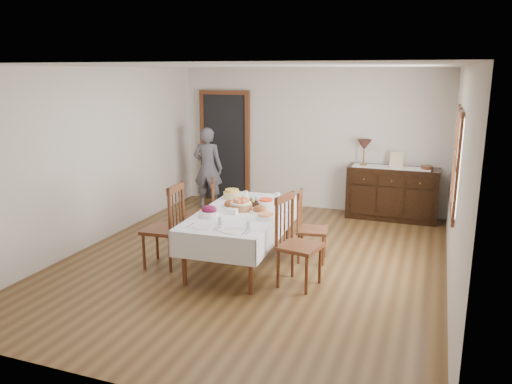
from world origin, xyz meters
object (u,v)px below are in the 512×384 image
(sideboard, at_px, (392,193))
(table_lamp, at_px, (364,146))
(chair_left_far, at_px, (204,212))
(chair_right_far, at_px, (309,226))
(person, at_px, (208,165))
(dining_table, at_px, (241,217))
(chair_right_near, at_px, (295,240))
(chair_left_near, at_px, (166,225))

(sideboard, bearing_deg, table_lamp, -179.25)
(chair_left_far, bearing_deg, chair_right_far, 61.78)
(chair_right_far, relative_size, person, 0.60)
(dining_table, relative_size, chair_right_near, 1.95)
(chair_left_near, bearing_deg, dining_table, 112.89)
(chair_left_near, height_order, chair_left_far, chair_left_near)
(chair_left_near, distance_m, sideboard, 4.18)
(dining_table, height_order, sideboard, sideboard)
(chair_left_far, bearing_deg, table_lamp, 115.24)
(dining_table, xyz_separation_m, chair_right_far, (0.82, 0.40, -0.15))
(dining_table, xyz_separation_m, person, (-1.64, 2.41, 0.18))
(chair_left_far, height_order, sideboard, chair_left_far)
(chair_left_far, height_order, chair_right_near, chair_right_near)
(chair_right_near, relative_size, person, 0.68)
(sideboard, bearing_deg, chair_left_near, -128.18)
(sideboard, bearing_deg, chair_right_far, -109.78)
(chair_left_far, relative_size, chair_right_far, 1.01)
(chair_right_far, bearing_deg, chair_left_near, 108.52)
(dining_table, relative_size, chair_left_near, 1.93)
(chair_left_near, relative_size, chair_right_near, 1.01)
(chair_left_near, bearing_deg, chair_right_near, 86.30)
(chair_left_near, bearing_deg, sideboard, 137.72)
(chair_right_near, xyz_separation_m, person, (-2.51, 2.84, 0.25))
(chair_right_far, xyz_separation_m, sideboard, (0.87, 2.43, -0.03))
(chair_right_near, xyz_separation_m, sideboard, (0.83, 3.27, -0.10))
(chair_left_far, height_order, person, person)
(chair_left_near, height_order, person, person)
(chair_left_far, relative_size, person, 0.60)
(dining_table, xyz_separation_m, sideboard, (1.70, 2.83, -0.18))
(chair_left_far, relative_size, table_lamp, 2.13)
(chair_left_near, xyz_separation_m, table_lamp, (2.06, 3.28, 0.71))
(chair_right_near, relative_size, sideboard, 0.73)
(chair_left_near, height_order, table_lamp, table_lamp)
(chair_left_near, height_order, chair_right_far, chair_left_near)
(chair_left_far, distance_m, table_lamp, 3.14)
(person, relative_size, table_lamp, 3.55)
(chair_right_near, distance_m, chair_right_far, 0.85)
(person, bearing_deg, table_lamp, -178.10)
(chair_left_near, relative_size, chair_right_far, 1.15)
(table_lamp, bearing_deg, dining_table, -112.61)
(chair_right_near, bearing_deg, person, 52.85)
(sideboard, height_order, table_lamp, table_lamp)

